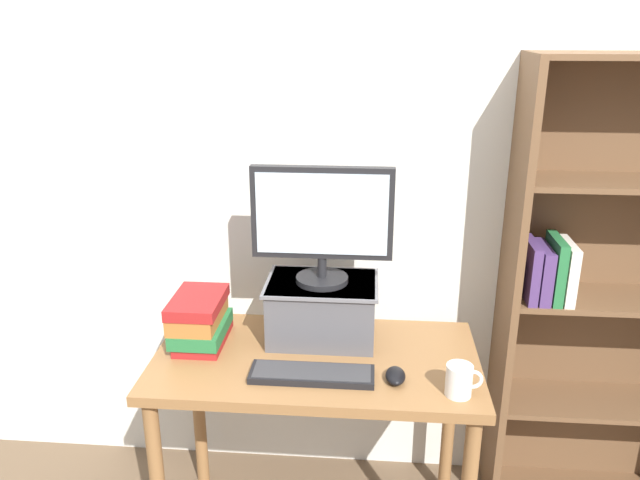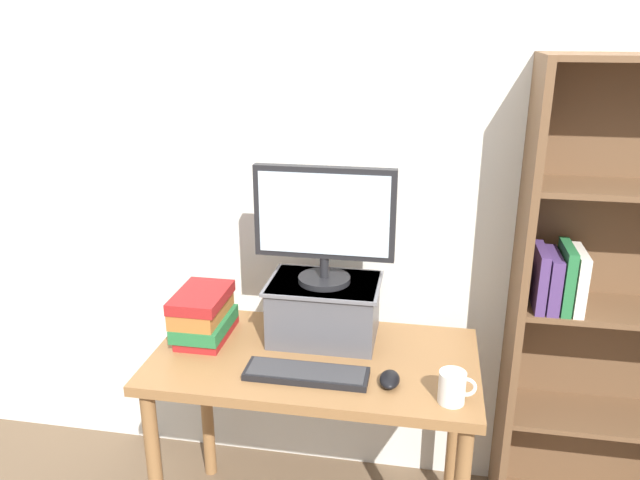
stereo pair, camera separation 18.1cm
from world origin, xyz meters
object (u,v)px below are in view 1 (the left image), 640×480
computer_monitor (322,220)px  coffee_mug (460,380)px  desk (316,383)px  riser_box (322,308)px  keyboard (312,374)px  book_stack (200,319)px  bookshelf_unit (609,295)px  computer_mouse (395,376)px

computer_monitor → coffee_mug: computer_monitor is taller
computer_monitor → coffee_mug: (0.45, -0.34, -0.39)m
desk → riser_box: size_ratio=2.80×
keyboard → book_stack: (-0.42, 0.20, 0.08)m
desk → bookshelf_unit: (1.07, 0.32, 0.23)m
riser_box → coffee_mug: riser_box is taller
riser_box → bookshelf_unit: bearing=9.5°
riser_box → keyboard: riser_box is taller
riser_box → computer_mouse: riser_box is taller
bookshelf_unit → book_stack: size_ratio=6.48×
desk → computer_monitor: bearing=86.2°
desk → book_stack: (-0.42, 0.06, 0.20)m
computer_mouse → book_stack: size_ratio=0.38×
desk → keyboard: 0.18m
bookshelf_unit → computer_mouse: 0.92m
bookshelf_unit → keyboard: (-1.07, -0.46, -0.11)m
riser_box → coffee_mug: 0.57m
coffee_mug → computer_monitor: bearing=143.2°
bookshelf_unit → coffee_mug: size_ratio=15.39×
computer_monitor → keyboard: (-0.01, -0.28, -0.43)m
desk → computer_monitor: (0.01, 0.14, 0.55)m
desk → riser_box: 0.26m
computer_monitor → desk: bearing=-93.8°
bookshelf_unit → keyboard: 1.16m
keyboard → book_stack: size_ratio=1.48×
desk → coffee_mug: (0.46, -0.20, 0.16)m
riser_box → book_stack: (-0.43, -0.08, -0.03)m
desk → computer_mouse: bearing=-26.6°
coffee_mug → computer_mouse: bearing=161.9°
computer_monitor → computer_mouse: computer_monitor is taller
computer_monitor → coffee_mug: bearing=-36.8°
riser_box → book_stack: 0.44m
riser_box → computer_monitor: 0.33m
computer_mouse → keyboard: bearing=-179.2°
riser_box → desk: bearing=-93.8°
keyboard → desk: bearing=89.9°
riser_box → book_stack: bearing=-169.8°
computer_mouse → coffee_mug: coffee_mug is taller
computer_monitor → keyboard: bearing=-92.0°
riser_box → keyboard: size_ratio=0.99×
bookshelf_unit → riser_box: 1.07m
riser_box → computer_mouse: bearing=-46.8°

